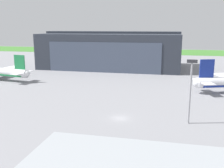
{
  "coord_description": "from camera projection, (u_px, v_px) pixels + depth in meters",
  "views": [
    {
      "loc": [
        12.07,
        -63.62,
        23.37
      ],
      "look_at": [
        -6.47,
        19.51,
        4.63
      ],
      "focal_mm": 42.02,
      "sensor_mm": 36.0,
      "label": 1
    }
  ],
  "objects": [
    {
      "name": "maintenance_hangar",
      "position": [
        112.0,
        50.0,
        153.39
      ],
      "size": [
        77.59,
        41.26,
        20.62
      ],
      "color": "#2D333D",
      "rests_on": "ground_plane"
    },
    {
      "name": "apron_light_mast",
      "position": [
        191.0,
        86.0,
        62.64
      ],
      "size": [
        2.4,
        0.5,
        15.8
      ],
      "color": "#99999E",
      "rests_on": "ground_plane"
    },
    {
      "name": "grass_field_strip",
      "position": [
        157.0,
        52.0,
        248.62
      ],
      "size": [
        440.0,
        56.0,
        0.08
      ],
      "primitive_type": "cube",
      "color": "#3F7C2F",
      "rests_on": "ground_plane"
    },
    {
      "name": "ground_plane",
      "position": [
        120.0,
        118.0,
        68.23
      ],
      "size": [
        440.0,
        440.0,
        0.0
      ],
      "primitive_type": "plane",
      "color": "gray"
    }
  ]
}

